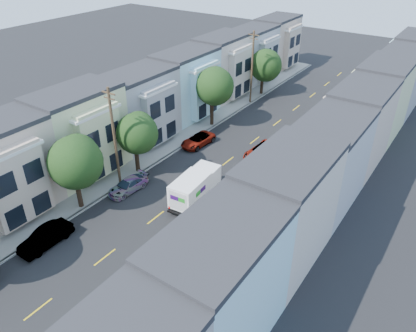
{
  "coord_description": "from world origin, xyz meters",
  "views": [
    {
      "loc": [
        19.83,
        -20.65,
        22.29
      ],
      "look_at": [
        0.86,
        6.9,
        2.2
      ],
      "focal_mm": 35.0,
      "sensor_mm": 36.0,
      "label": 1
    }
  ],
  "objects_px": {
    "parked_right_a": "(145,284)",
    "parked_right_c": "(293,146)",
    "tree_e": "(265,65)",
    "lead_sedan": "(262,151)",
    "tree_d": "(214,86)",
    "parked_left_b": "(46,238)",
    "fedex_truck": "(195,187)",
    "parked_left_d": "(198,140)",
    "tree_far_r": "(347,93)",
    "parked_left_c": "(128,185)",
    "utility_pole_near": "(115,139)",
    "tree_b": "(75,162)",
    "tree_c": "(137,133)",
    "parked_right_b": "(174,257)",
    "parked_right_d": "(328,114)",
    "utility_pole_far": "(252,68)"
  },
  "relations": [
    {
      "from": "tree_c",
      "to": "parked_right_b",
      "type": "distance_m",
      "value": 14.48
    },
    {
      "from": "tree_e",
      "to": "parked_left_c",
      "type": "bearing_deg",
      "value": -87.35
    },
    {
      "from": "tree_e",
      "to": "parked_right_b",
      "type": "height_order",
      "value": "tree_e"
    },
    {
      "from": "parked_right_a",
      "to": "parked_right_b",
      "type": "relative_size",
      "value": 1.13
    },
    {
      "from": "tree_far_r",
      "to": "parked_left_c",
      "type": "height_order",
      "value": "tree_far_r"
    },
    {
      "from": "parked_left_c",
      "to": "parked_right_a",
      "type": "distance_m",
      "value": 12.91
    },
    {
      "from": "tree_b",
      "to": "parked_right_c",
      "type": "relative_size",
      "value": 1.67
    },
    {
      "from": "tree_c",
      "to": "parked_right_b",
      "type": "relative_size",
      "value": 1.67
    },
    {
      "from": "tree_c",
      "to": "parked_left_c",
      "type": "relative_size",
      "value": 1.59
    },
    {
      "from": "fedex_truck",
      "to": "lead_sedan",
      "type": "distance_m",
      "value": 10.96
    },
    {
      "from": "utility_pole_near",
      "to": "fedex_truck",
      "type": "relative_size",
      "value": 1.7
    },
    {
      "from": "tree_d",
      "to": "utility_pole_near",
      "type": "distance_m",
      "value": 16.58
    },
    {
      "from": "utility_pole_far",
      "to": "parked_left_c",
      "type": "relative_size",
      "value": 2.41
    },
    {
      "from": "tree_far_r",
      "to": "utility_pole_near",
      "type": "xyz_separation_m",
      "value": [
        -13.19,
        -26.83,
        1.13
      ]
    },
    {
      "from": "tree_b",
      "to": "tree_d",
      "type": "xyz_separation_m",
      "value": [
        -0.0,
        21.25,
        0.43
      ]
    },
    {
      "from": "parked_right_a",
      "to": "parked_right_c",
      "type": "xyz_separation_m",
      "value": [
        0.0,
        24.72,
        -0.02
      ]
    },
    {
      "from": "tree_e",
      "to": "parked_left_b",
      "type": "bearing_deg",
      "value": -87.97
    },
    {
      "from": "fedex_truck",
      "to": "parked_right_a",
      "type": "distance_m",
      "value": 11.34
    },
    {
      "from": "tree_c",
      "to": "parked_right_b",
      "type": "xyz_separation_m",
      "value": [
        11.2,
        -8.32,
        -3.87
      ]
    },
    {
      "from": "utility_pole_near",
      "to": "parked_right_d",
      "type": "relative_size",
      "value": 2.25
    },
    {
      "from": "lead_sedan",
      "to": "parked_left_c",
      "type": "height_order",
      "value": "lead_sedan"
    },
    {
      "from": "tree_e",
      "to": "parked_left_c",
      "type": "xyz_separation_m",
      "value": [
        1.4,
        -30.25,
        -3.87
      ]
    },
    {
      "from": "tree_e",
      "to": "parked_right_a",
      "type": "relative_size",
      "value": 1.53
    },
    {
      "from": "tree_far_r",
      "to": "parked_right_d",
      "type": "xyz_separation_m",
      "value": [
        -1.99,
        -0.05,
        -3.3
      ]
    },
    {
      "from": "tree_c",
      "to": "parked_left_d",
      "type": "height_order",
      "value": "tree_c"
    },
    {
      "from": "tree_c",
      "to": "lead_sedan",
      "type": "relative_size",
      "value": 1.29
    },
    {
      "from": "utility_pole_near",
      "to": "parked_right_c",
      "type": "xyz_separation_m",
      "value": [
        11.2,
        16.02,
        -4.43
      ]
    },
    {
      "from": "utility_pole_near",
      "to": "lead_sedan",
      "type": "xyz_separation_m",
      "value": [
        8.9,
        12.91,
        -4.44
      ]
    },
    {
      "from": "tree_b",
      "to": "parked_left_d",
      "type": "xyz_separation_m",
      "value": [
        1.4,
        15.85,
        -4.23
      ]
    },
    {
      "from": "tree_c",
      "to": "tree_b",
      "type": "bearing_deg",
      "value": -90.0
    },
    {
      "from": "tree_d",
      "to": "parked_left_b",
      "type": "distance_m",
      "value": 26.62
    },
    {
      "from": "parked_left_b",
      "to": "parked_right_a",
      "type": "relative_size",
      "value": 0.99
    },
    {
      "from": "tree_d",
      "to": "utility_pole_far",
      "type": "bearing_deg",
      "value": 89.99
    },
    {
      "from": "lead_sedan",
      "to": "parked_left_d",
      "type": "bearing_deg",
      "value": -162.72
    },
    {
      "from": "tree_e",
      "to": "tree_far_r",
      "type": "bearing_deg",
      "value": -13.31
    },
    {
      "from": "tree_e",
      "to": "parked_right_c",
      "type": "xyz_separation_m",
      "value": [
        11.2,
        -13.94,
        -3.77
      ]
    },
    {
      "from": "tree_d",
      "to": "parked_left_c",
      "type": "bearing_deg",
      "value": -85.25
    },
    {
      "from": "tree_e",
      "to": "lead_sedan",
      "type": "height_order",
      "value": "tree_e"
    },
    {
      "from": "lead_sedan",
      "to": "parked_right_a",
      "type": "xyz_separation_m",
      "value": [
        2.3,
        -21.61,
        0.03
      ]
    },
    {
      "from": "tree_b",
      "to": "parked_right_d",
      "type": "height_order",
      "value": "tree_b"
    },
    {
      "from": "tree_e",
      "to": "parked_right_d",
      "type": "relative_size",
      "value": 1.54
    },
    {
      "from": "parked_left_c",
      "to": "utility_pole_near",
      "type": "bearing_deg",
      "value": 172.25
    },
    {
      "from": "parked_left_c",
      "to": "tree_c",
      "type": "bearing_deg",
      "value": 117.98
    },
    {
      "from": "tree_b",
      "to": "parked_right_a",
      "type": "height_order",
      "value": "tree_b"
    },
    {
      "from": "utility_pole_far",
      "to": "parked_left_d",
      "type": "xyz_separation_m",
      "value": [
        1.4,
        -14.82,
        -4.52
      ]
    },
    {
      "from": "fedex_truck",
      "to": "parked_left_d",
      "type": "relative_size",
      "value": 1.3
    },
    {
      "from": "parked_right_d",
      "to": "utility_pole_far",
      "type": "bearing_deg",
      "value": -176.12
    },
    {
      "from": "lead_sedan",
      "to": "parked_right_b",
      "type": "relative_size",
      "value": 1.3
    },
    {
      "from": "fedex_truck",
      "to": "parked_right_d",
      "type": "bearing_deg",
      "value": 77.22
    },
    {
      "from": "tree_b",
      "to": "utility_pole_near",
      "type": "distance_m",
      "value": 4.68
    }
  ]
}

